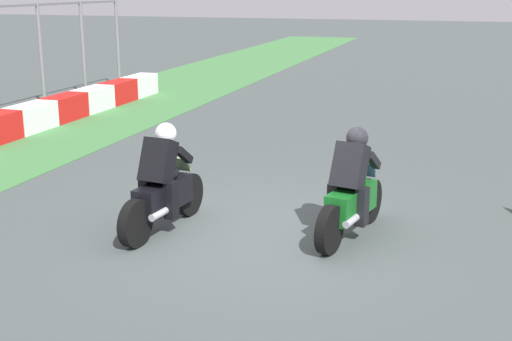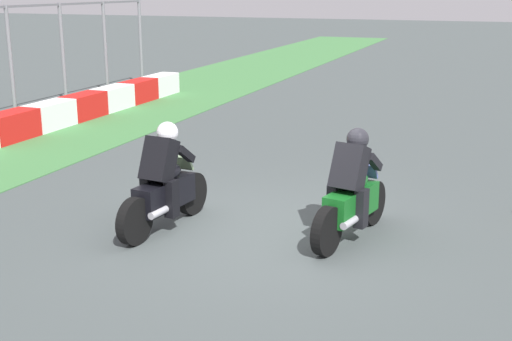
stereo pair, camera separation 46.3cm
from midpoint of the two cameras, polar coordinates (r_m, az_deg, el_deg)
ground_plane at (r=9.49m, az=-0.77°, el=-5.22°), size 120.00×120.00×0.00m
rider_lane_a at (r=9.20m, az=6.60°, el=-1.90°), size 2.02×0.64×1.51m
rider_lane_b at (r=9.52m, az=-9.19°, el=-1.40°), size 2.04×0.57×1.51m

